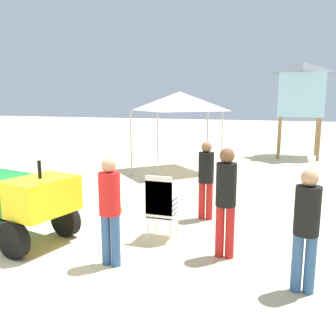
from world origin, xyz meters
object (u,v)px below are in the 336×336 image
stacked_plastic_chairs (161,202)px  lifeguard_tower (301,89)px  surfboard_pile (12,187)px  lifeguard_near_left (226,195)px  lifeguard_far_right (110,205)px  lifeguard_near_center (206,175)px  lifeguard_near_right (306,223)px  popup_canopy (179,101)px  traffic_cone_near (114,200)px  utility_cart (11,196)px

stacked_plastic_chairs → lifeguard_tower: lifeguard_tower is taller
surfboard_pile → lifeguard_near_left: 6.56m
stacked_plastic_chairs → lifeguard_far_right: 1.27m
lifeguard_near_left → lifeguard_near_center: (-0.70, 1.75, -0.08)m
stacked_plastic_chairs → lifeguard_near_right: lifeguard_near_right is taller
surfboard_pile → popup_canopy: bearing=52.4°
lifeguard_near_center → lifeguard_tower: (1.96, 9.46, 1.96)m
lifeguard_near_center → lifeguard_near_left: bearing=-68.1°
popup_canopy → stacked_plastic_chairs: bearing=-76.2°
lifeguard_near_left → popup_canopy: (-2.74, 6.61, 1.39)m
popup_canopy → lifeguard_far_right: bearing=-81.2°
surfboard_pile → lifeguard_near_left: bearing=-20.1°
lifeguard_near_right → stacked_plastic_chairs: bearing=154.7°
stacked_plastic_chairs → lifeguard_tower: bearing=77.2°
popup_canopy → traffic_cone_near: (-0.04, -4.96, -2.16)m
lifeguard_near_left → popup_canopy: 7.29m
stacked_plastic_chairs → lifeguard_tower: size_ratio=0.30×
lifeguard_far_right → lifeguard_tower: bearing=76.7°
lifeguard_far_right → traffic_cone_near: (-1.19, 2.48, -0.69)m
lifeguard_far_right → lifeguard_near_left: bearing=27.6°
lifeguard_near_left → traffic_cone_near: 3.32m
utility_cart → traffic_cone_near: size_ratio=5.32×
traffic_cone_near → surfboard_pile: bearing=170.1°
lifeguard_near_left → popup_canopy: bearing=112.5°
surfboard_pile → traffic_cone_near: bearing=-9.9°
stacked_plastic_chairs → lifeguard_near_center: lifeguard_near_center is taller
lifeguard_near_right → lifeguard_near_center: bearing=126.6°
lifeguard_near_right → lifeguard_far_right: (-2.74, -0.08, 0.01)m
utility_cart → lifeguard_far_right: lifeguard_far_right is taller
lifeguard_near_center → lifeguard_tower: lifeguard_tower is taller
popup_canopy → lifeguard_near_left: bearing=-67.5°
lifeguard_near_left → lifeguard_tower: 11.44m
lifeguard_near_left → surfboard_pile: bearing=159.9°
traffic_cone_near → lifeguard_near_center: bearing=2.6°
lifeguard_near_center → lifeguard_near_right: bearing=-53.4°
lifeguard_near_left → lifeguard_tower: (1.26, 11.21, 1.88)m
stacked_plastic_chairs → lifeguard_near_center: bearing=70.3°
popup_canopy → lifeguard_tower: (3.99, 4.60, 0.48)m
stacked_plastic_chairs → utility_cart: bearing=-164.1°
stacked_plastic_chairs → traffic_cone_near: bearing=140.6°
utility_cart → lifeguard_near_left: size_ratio=1.56×
utility_cart → lifeguard_near_center: bearing=34.6°
lifeguard_tower → lifeguard_near_left: bearing=-96.4°
surfboard_pile → traffic_cone_near: (3.33, -0.58, 0.10)m
surfboard_pile → lifeguard_near_center: lifeguard_near_center is taller
lifeguard_near_right → lifeguard_far_right: bearing=-178.4°
utility_cart → lifeguard_near_left: bearing=5.7°
stacked_plastic_chairs → surfboard_pile: size_ratio=0.49×
popup_canopy → traffic_cone_near: size_ratio=5.30×
surfboard_pile → lifeguard_near_center: 5.49m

